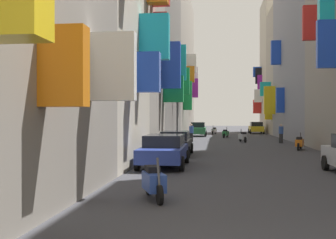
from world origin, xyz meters
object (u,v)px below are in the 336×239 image
at_px(parked_car_yellow, 256,127).
at_px(scooter_blue, 154,182).
at_px(scooter_red, 200,130).
at_px(traffic_light_near_corner, 177,109).
at_px(parked_car_blue, 164,150).
at_px(scooter_orange, 300,143).
at_px(parked_car_green, 198,129).
at_px(scooter_silver, 243,137).
at_px(scooter_green, 226,133).
at_px(pedestrian_near_left, 191,133).
at_px(parked_car_black, 175,142).
at_px(pedestrian_crossing, 281,134).
at_px(scooter_white, 214,131).

height_order(parked_car_yellow, scooter_blue, parked_car_yellow).
xyz_separation_m(scooter_red, traffic_light_near_corner, (-0.92, -21.76, 2.32)).
bearing_deg(parked_car_blue, scooter_orange, 52.55).
relative_size(parked_car_green, traffic_light_near_corner, 1.03).
xyz_separation_m(scooter_silver, scooter_red, (-4.46, 18.68, -0.00)).
bearing_deg(scooter_green, pedestrian_near_left, -112.24).
bearing_deg(scooter_blue, traffic_light_near_corner, 93.90).
bearing_deg(scooter_orange, scooter_red, 105.81).
distance_m(parked_car_black, traffic_light_near_corner, 10.05).
bearing_deg(traffic_light_near_corner, scooter_silver, 29.84).
distance_m(parked_car_blue, scooter_silver, 18.71).
height_order(parked_car_blue, scooter_green, parked_car_blue).
relative_size(scooter_green, scooter_blue, 1.06).
relative_size(scooter_green, pedestrian_crossing, 1.15).
bearing_deg(pedestrian_near_left, scooter_white, 83.37).
relative_size(scooter_red, pedestrian_crossing, 1.13).
relative_size(parked_car_blue, scooter_white, 2.26).
height_order(scooter_red, pedestrian_near_left, pedestrian_near_left).
bearing_deg(scooter_orange, scooter_silver, 111.07).
bearing_deg(scooter_orange, parked_car_yellow, 90.49).
xyz_separation_m(parked_car_yellow, scooter_silver, (-2.91, -18.87, -0.33)).
height_order(parked_car_green, scooter_green, parked_car_green).
xyz_separation_m(scooter_green, scooter_red, (-3.15, 11.50, 0.00)).
bearing_deg(scooter_white, parked_car_yellow, 31.38).
distance_m(scooter_orange, scooter_red, 27.90).
xyz_separation_m(pedestrian_near_left, traffic_light_near_corner, (-0.97, -2.67, 2.01)).
bearing_deg(scooter_silver, parked_car_yellow, 81.22).
relative_size(scooter_blue, scooter_orange, 0.92).
bearing_deg(parked_car_blue, pedestrian_near_left, 89.70).
relative_size(scooter_orange, scooter_red, 1.05).
bearing_deg(scooter_blue, pedestrian_near_left, 91.26).
bearing_deg(scooter_blue, parked_car_blue, 95.13).
relative_size(scooter_green, scooter_silver, 0.94).
bearing_deg(pedestrian_near_left, parked_car_yellow, 69.19).
xyz_separation_m(parked_car_green, scooter_silver, (4.31, -10.45, -0.35)).
bearing_deg(scooter_silver, scooter_white, 99.37).
bearing_deg(pedestrian_near_left, scooter_silver, 5.34).
height_order(scooter_green, scooter_red, same).
bearing_deg(scooter_green, scooter_red, 105.30).
xyz_separation_m(parked_car_green, scooter_blue, (0.44, -35.72, -0.35)).
xyz_separation_m(parked_car_black, parked_car_green, (0.24, 23.34, 0.09)).
bearing_deg(parked_car_yellow, scooter_orange, -89.51).
xyz_separation_m(parked_car_yellow, scooter_blue, (-6.78, -44.14, -0.33)).
distance_m(parked_car_black, parked_car_green, 23.34).
distance_m(scooter_blue, scooter_red, 43.95).
bearing_deg(traffic_light_near_corner, pedestrian_near_left, 70.15).
relative_size(pedestrian_crossing, traffic_light_near_corner, 0.39).
distance_m(parked_car_yellow, traffic_light_near_corner, 23.55).
bearing_deg(parked_car_green, pedestrian_crossing, -57.90).
distance_m(scooter_green, traffic_light_near_corner, 11.28).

